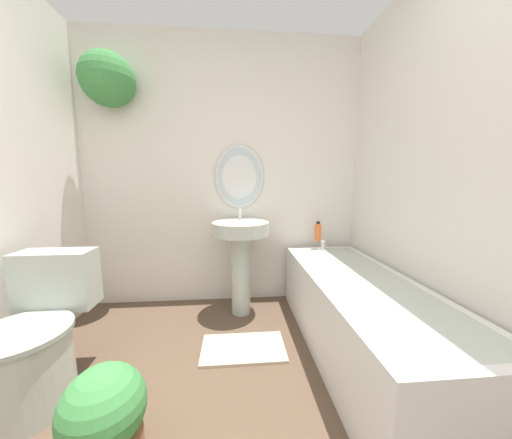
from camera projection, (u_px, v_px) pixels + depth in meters
wall_back at (207, 160)px, 2.30m from camera, size 2.58×0.41×2.40m
wall_right at (459, 167)px, 1.33m from camera, size 0.06×2.35×2.40m
toilet at (34, 343)px, 1.32m from camera, size 0.44×0.61×0.73m
pedestal_sink at (241, 248)px, 2.15m from camera, size 0.47×0.47×0.90m
bathtub at (360, 315)px, 1.66m from camera, size 0.63×1.66×0.59m
shampoo_bottle at (318, 232)px, 2.34m from camera, size 0.06×0.06×0.18m
potted_plant at (105, 421)px, 0.96m from camera, size 0.30×0.30×0.44m
bath_mat at (243, 348)px, 1.73m from camera, size 0.56×0.33×0.02m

